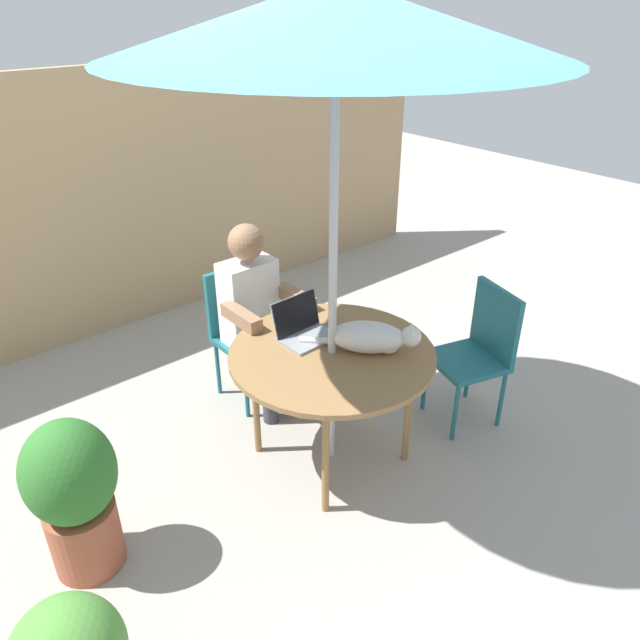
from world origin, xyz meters
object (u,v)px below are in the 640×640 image
at_px(patio_table, 332,360).
at_px(potted_plant_by_chair, 74,492).
at_px(laptop, 302,326).
at_px(cat, 372,338).
at_px(chair_occupied, 243,324).
at_px(chair_empty, 480,345).
at_px(patio_umbrella, 336,20).
at_px(person_seated, 256,309).

distance_m(patio_table, potted_plant_by_chair, 1.41).
xyz_separation_m(laptop, cat, (0.18, -0.37, 0.02)).
height_order(patio_table, laptop, laptop).
distance_m(chair_occupied, potted_plant_by_chair, 1.55).
relative_size(patio_table, chair_occupied, 1.27).
relative_size(patio_table, chair_empty, 1.27).
xyz_separation_m(laptop, potted_plant_by_chair, (-1.37, -0.06, -0.33)).
xyz_separation_m(patio_umbrella, cat, (0.17, -0.13, -1.52)).
height_order(cat, potted_plant_by_chair, cat).
bearing_deg(chair_occupied, patio_table, -90.00).
xyz_separation_m(patio_umbrella, chair_empty, (0.95, -0.29, -1.80)).
distance_m(patio_table, chair_empty, 1.01).
bearing_deg(chair_occupied, cat, -80.64).
distance_m(chair_occupied, laptop, 0.69).
height_order(chair_occupied, potted_plant_by_chair, chair_occupied).
bearing_deg(chair_empty, laptop, 151.64).
relative_size(patio_table, laptop, 3.64).
distance_m(patio_table, patio_umbrella, 1.65).
xyz_separation_m(chair_empty, potted_plant_by_chair, (-2.34, 0.46, -0.07)).
bearing_deg(laptop, chair_empty, -28.36).
bearing_deg(cat, potted_plant_by_chair, 168.72).
distance_m(patio_table, cat, 0.25).
bearing_deg(patio_umbrella, laptop, 94.34).
bearing_deg(potted_plant_by_chair, patio_umbrella, -7.20).
xyz_separation_m(cat, potted_plant_by_chair, (-1.55, 0.31, -0.35)).
distance_m(chair_empty, person_seated, 1.40).
xyz_separation_m(patio_table, cat, (0.17, -0.13, 0.14)).
bearing_deg(cat, person_seated, 101.05).
xyz_separation_m(person_seated, potted_plant_by_chair, (-1.38, -0.54, -0.24)).
xyz_separation_m(chair_empty, person_seated, (-0.95, 1.01, 0.17)).
bearing_deg(patio_table, person_seated, 90.00).
bearing_deg(patio_table, laptop, 94.34).
xyz_separation_m(patio_table, chair_empty, (0.95, -0.29, -0.15)).
relative_size(chair_empty, person_seated, 0.72).
bearing_deg(patio_umbrella, chair_empty, -16.80).
xyz_separation_m(person_seated, cat, (0.17, -0.85, 0.12)).
bearing_deg(person_seated, cat, -78.95).
distance_m(chair_empty, laptop, 1.13).
distance_m(chair_occupied, person_seated, 0.23).
distance_m(patio_umbrella, cat, 1.53).
bearing_deg(chair_empty, cat, 168.98).
xyz_separation_m(chair_occupied, laptop, (-0.02, -0.64, 0.27)).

